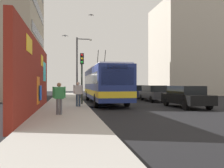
% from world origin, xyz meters
% --- Properties ---
extents(ground_plane, '(80.00, 80.00, 0.00)m').
position_xyz_m(ground_plane, '(0.00, 0.00, 0.00)').
color(ground_plane, black).
extents(sidewalk_slab, '(48.00, 3.20, 0.15)m').
position_xyz_m(sidewalk_slab, '(0.00, 1.60, 0.07)').
color(sidewalk_slab, '#ADA8A0').
rests_on(sidewalk_slab, ground_plane).
extents(graffiti_wall, '(12.81, 0.32, 4.27)m').
position_xyz_m(graffiti_wall, '(-4.58, 3.35, 2.14)').
color(graffiti_wall, maroon).
rests_on(graffiti_wall, ground_plane).
extents(building_far_left, '(13.19, 8.54, 16.02)m').
position_xyz_m(building_far_left, '(10.83, 9.20, 8.01)').
color(building_far_left, '#9E937F').
rests_on(building_far_left, ground_plane).
extents(building_far_right, '(9.26, 8.60, 14.41)m').
position_xyz_m(building_far_right, '(16.11, -17.00, 7.20)').
color(building_far_right, '#B2A899').
rests_on(building_far_right, ground_plane).
extents(city_bus, '(12.04, 2.61, 4.98)m').
position_xyz_m(city_bus, '(1.94, -1.80, 1.78)').
color(city_bus, navy).
rests_on(city_bus, ground_plane).
extents(parked_car_black, '(4.65, 1.93, 1.58)m').
position_xyz_m(parked_car_black, '(-3.39, -7.00, 0.84)').
color(parked_car_black, black).
rests_on(parked_car_black, ground_plane).
extents(parked_car_dark_gray, '(4.47, 1.82, 1.58)m').
position_xyz_m(parked_car_dark_gray, '(3.01, -7.00, 0.83)').
color(parked_car_dark_gray, '#38383D').
rests_on(parked_car_dark_gray, ground_plane).
extents(parked_car_navy, '(4.87, 1.93, 1.58)m').
position_xyz_m(parked_car_navy, '(8.28, -7.00, 0.84)').
color(parked_car_navy, navy).
rests_on(parked_car_navy, ground_plane).
extents(pedestrian_at_curb, '(0.23, 0.68, 1.71)m').
position_xyz_m(pedestrian_at_curb, '(-2.51, 0.71, 1.16)').
color(pedestrian_at_curb, '#2D3F59').
rests_on(pedestrian_at_curb, sidewalk_slab).
extents(pedestrian_near_wall, '(0.22, 0.66, 1.63)m').
position_xyz_m(pedestrian_near_wall, '(-6.81, 1.87, 1.10)').
color(pedestrian_near_wall, '#595960').
rests_on(pedestrian_near_wall, sidewalk_slab).
extents(traffic_light, '(0.49, 0.28, 3.97)m').
position_xyz_m(traffic_light, '(-0.81, 0.35, 2.83)').
color(traffic_light, '#2D382D').
rests_on(traffic_light, sidewalk_slab).
extents(street_lamp, '(0.44, 1.70, 6.54)m').
position_xyz_m(street_lamp, '(6.13, 0.26, 3.91)').
color(street_lamp, '#4C4C51').
rests_on(street_lamp, sidewalk_slab).
extents(flying_pigeons, '(2.58, 3.20, 2.89)m').
position_xyz_m(flying_pigeons, '(4.26, 0.34, 7.59)').
color(flying_pigeons, gray).
extents(curbside_puddle, '(1.93, 1.93, 0.00)m').
position_xyz_m(curbside_puddle, '(-1.80, -0.60, 0.00)').
color(curbside_puddle, black).
rests_on(curbside_puddle, ground_plane).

